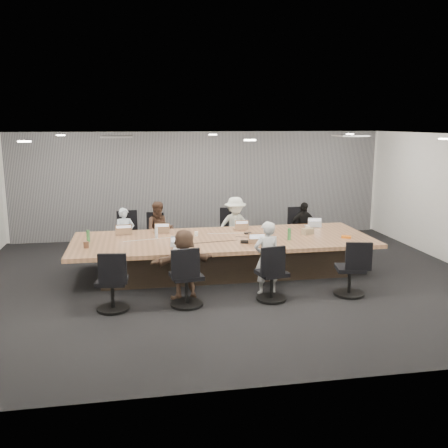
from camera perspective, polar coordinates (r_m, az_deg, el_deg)
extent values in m
cube|color=black|center=(9.79, 0.41, -6.49)|extent=(10.00, 8.00, 0.00)
cube|color=white|center=(9.32, 0.44, 10.12)|extent=(10.00, 8.00, 0.00)
cube|color=silver|center=(13.36, -2.72, 4.50)|extent=(10.00, 0.00, 2.80)
cube|color=silver|center=(5.67, 7.88, -5.26)|extent=(10.00, 0.00, 2.80)
cube|color=gray|center=(13.29, -2.68, 4.46)|extent=(9.80, 0.04, 2.80)
cube|color=#33271D|center=(10.17, -0.10, -3.87)|extent=(4.80, 1.40, 0.66)
cube|color=#A8744F|center=(10.08, -0.10, -1.84)|extent=(6.00, 2.20, 0.08)
imported|color=silver|center=(11.27, -11.27, -1.18)|extent=(0.46, 0.32, 1.19)
cube|color=#8C6647|center=(10.70, -11.35, -1.01)|extent=(0.34, 0.23, 0.02)
imported|color=#422D21|center=(11.27, -7.36, -0.74)|extent=(0.64, 0.50, 1.31)
cube|color=#8C6647|center=(10.71, -7.22, -0.86)|extent=(0.34, 0.26, 0.02)
imported|color=silver|center=(11.47, 1.28, -0.29)|extent=(0.91, 0.56, 1.37)
cube|color=#8C6647|center=(10.93, 1.86, -0.53)|extent=(0.30, 0.21, 0.02)
imported|color=black|center=(11.91, 9.01, -0.39)|extent=(0.73, 0.38, 1.20)
cube|color=#B2B2B7|center=(11.38, 9.93, -0.22)|extent=(0.33, 0.25, 0.02)
imported|color=brown|center=(8.68, -4.57, -4.59)|extent=(1.21, 0.64, 1.25)
cube|color=#B2B2B7|center=(9.18, -4.92, -2.90)|extent=(0.33, 0.27, 0.02)
imported|color=silver|center=(8.92, 4.91, -3.88)|extent=(0.52, 0.37, 1.33)
cube|color=#8C6647|center=(9.42, 4.05, -2.51)|extent=(0.33, 0.24, 0.02)
cylinder|color=#35783B|center=(10.07, -15.26, -1.34)|extent=(0.08, 0.08, 0.24)
cylinder|color=#35783B|center=(9.97, 7.46, -1.16)|extent=(0.08, 0.08, 0.24)
cylinder|color=silver|center=(10.18, -7.74, -0.98)|extent=(0.08, 0.08, 0.21)
cylinder|color=white|center=(10.26, -3.19, -1.13)|extent=(0.09, 0.09, 0.09)
cylinder|color=white|center=(10.92, 9.51, -0.45)|extent=(0.11, 0.11, 0.11)
cylinder|color=brown|center=(9.62, -15.48, -2.30)|extent=(0.12, 0.12, 0.12)
cube|color=black|center=(9.69, -4.33, -2.09)|extent=(0.15, 0.12, 0.03)
cube|color=black|center=(10.46, 2.72, -1.06)|extent=(0.15, 0.11, 0.03)
cube|color=black|center=(9.63, 2.39, -2.04)|extent=(0.17, 0.09, 0.06)
cube|color=#9B8865|center=(10.55, 9.53, -0.82)|extent=(0.27, 0.23, 0.13)
cube|color=orange|center=(10.38, 13.80, -1.44)|extent=(0.23, 0.20, 0.04)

